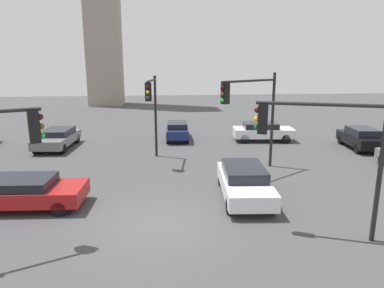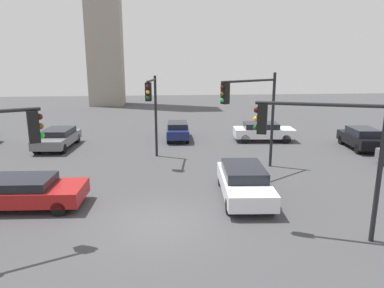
% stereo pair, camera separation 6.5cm
% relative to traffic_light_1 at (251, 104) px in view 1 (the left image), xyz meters
% --- Properties ---
extents(ground_plane, '(102.22, 102.22, 0.00)m').
position_rel_traffic_light_1_xyz_m(ground_plane, '(-4.89, -5.68, -3.74)').
color(ground_plane, '#424244').
extents(traffic_light_1, '(3.47, 2.37, 5.30)m').
position_rel_traffic_light_1_xyz_m(traffic_light_1, '(0.00, 0.00, 0.00)').
color(traffic_light_1, black).
rests_on(traffic_light_1, ground_plane).
extents(traffic_light_2, '(0.62, 2.79, 5.05)m').
position_rel_traffic_light_1_xyz_m(traffic_light_2, '(-5.13, 2.66, -0.16)').
color(traffic_light_2, black).
rests_on(traffic_light_2, ground_plane).
extents(traffic_light_3, '(3.88, 1.64, 4.82)m').
position_rel_traffic_light_1_xyz_m(traffic_light_3, '(0.38, -6.99, -0.29)').
color(traffic_light_3, black).
rests_on(traffic_light_3, ground_plane).
extents(car_0, '(2.21, 4.18, 1.48)m').
position_rel_traffic_light_1_xyz_m(car_0, '(9.04, 4.37, -2.96)').
color(car_0, black).
rests_on(car_0, ground_plane).
extents(car_2, '(4.75, 2.35, 1.27)m').
position_rel_traffic_light_1_xyz_m(car_2, '(-10.33, -3.61, -3.05)').
color(car_2, maroon).
rests_on(car_2, ground_plane).
extents(car_4, '(4.60, 2.34, 1.39)m').
position_rel_traffic_light_1_xyz_m(car_4, '(3.06, 7.47, -2.98)').
color(car_4, silver).
rests_on(car_4, ground_plane).
extents(car_6, '(2.35, 4.73, 1.31)m').
position_rel_traffic_light_1_xyz_m(car_6, '(-11.80, 6.81, -3.02)').
color(car_6, slate).
rests_on(car_6, ground_plane).
extents(car_7, '(1.83, 4.03, 1.38)m').
position_rel_traffic_light_1_xyz_m(car_7, '(-3.33, 8.58, -2.99)').
color(car_7, navy).
rests_on(car_7, ground_plane).
extents(car_8, '(2.33, 4.92, 1.39)m').
position_rel_traffic_light_1_xyz_m(car_8, '(-1.12, -3.47, -2.99)').
color(car_8, silver).
rests_on(car_8, ground_plane).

